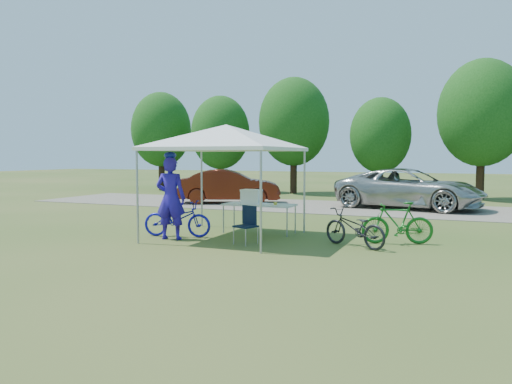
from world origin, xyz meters
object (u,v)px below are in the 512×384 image
at_px(cyclist, 171,198).
at_px(bike_dark, 354,228).
at_px(folding_table, 259,206).
at_px(sedan, 229,186).
at_px(minivan, 409,188).
at_px(cooler, 251,196).
at_px(bike_green, 397,223).
at_px(folding_chair, 247,222).
at_px(bike_blue, 177,219).

relative_size(cyclist, bike_dark, 1.21).
relative_size(folding_table, sedan, 0.43).
xyz_separation_m(cyclist, bike_dark, (4.23, 0.66, -0.56)).
xyz_separation_m(cyclist, minivan, (4.56, 9.28, -0.21)).
bearing_deg(minivan, cooler, 168.57).
bearing_deg(bike_green, sedan, -150.62).
relative_size(folding_chair, bike_dark, 0.53).
xyz_separation_m(folding_chair, cooler, (-0.55, 1.52, 0.44)).
distance_m(bike_dark, sedan, 10.51).
relative_size(bike_dark, sedan, 0.38).
bearing_deg(folding_chair, bike_blue, -164.28).
bearing_deg(folding_chair, cyclist, -153.16).
height_order(cyclist, bike_green, cyclist).
relative_size(cyclist, bike_blue, 1.16).
height_order(folding_table, bike_dark, bike_dark).
height_order(minivan, sedan, minivan).
distance_m(folding_table, bike_green, 3.49).
distance_m(cooler, minivan, 8.24).
xyz_separation_m(folding_table, cyclist, (-1.58, -1.69, 0.27)).
xyz_separation_m(folding_table, sedan, (-4.18, 6.95, 0.01)).
distance_m(cooler, bike_blue, 1.99).
xyz_separation_m(cooler, bike_green, (3.69, -0.27, -0.46)).
bearing_deg(minivan, bike_blue, 163.97).
relative_size(folding_table, folding_chair, 2.15).
xyz_separation_m(folding_table, minivan, (2.98, 7.59, 0.06)).
height_order(bike_dark, minivan, minivan).
distance_m(bike_green, minivan, 7.88).
bearing_deg(folding_table, folding_chair, -77.78).
bearing_deg(folding_chair, bike_green, 43.63).
distance_m(folding_table, minivan, 8.15).
height_order(bike_dark, sedan, sedan).
bearing_deg(bike_dark, folding_table, -83.62).
bearing_deg(minivan, bike_green, -165.02).
relative_size(bike_blue, bike_dark, 1.05).
distance_m(folding_table, bike_dark, 2.85).
bearing_deg(cyclist, bike_dark, 176.97).
xyz_separation_m(bike_blue, bike_green, (5.11, 1.04, 0.03)).
height_order(cyclist, minivan, cyclist).
bearing_deg(folding_table, cooler, 180.00).
height_order(folding_table, bike_blue, bike_blue).
height_order(cooler, cyclist, cyclist).
xyz_separation_m(folding_table, cooler, (-0.22, 0.00, 0.23)).
height_order(folding_table, minivan, minivan).
height_order(bike_green, bike_dark, bike_green).
bearing_deg(bike_dark, bike_blue, -58.66).
bearing_deg(folding_chair, minivan, 95.72).
bearing_deg(bike_blue, folding_chair, -107.32).
bearing_deg(cooler, minivan, 67.16).
bearing_deg(cooler, folding_chair, -70.14).
bearing_deg(folding_chair, folding_table, 124.14).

